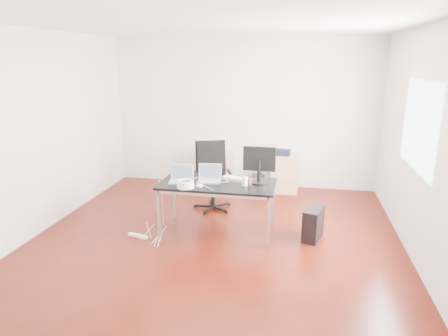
% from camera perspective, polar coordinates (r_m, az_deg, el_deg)
% --- Properties ---
extents(room_shell, '(5.00, 5.00, 5.00)m').
position_cam_1_polar(room_shell, '(5.20, -0.75, 4.29)').
color(room_shell, '#3E0E07').
rests_on(room_shell, ground).
extents(desk, '(1.60, 0.80, 0.73)m').
position_cam_1_polar(desk, '(5.58, -0.93, -2.65)').
color(desk, black).
rests_on(desk, ground).
extents(office_chair, '(0.62, 0.63, 1.08)m').
position_cam_1_polar(office_chair, '(6.54, -1.72, -0.59)').
color(office_chair, black).
rests_on(office_chair, ground).
extents(filing_cabinet_left, '(0.50, 0.50, 0.70)m').
position_cam_1_polar(filing_cabinet_left, '(7.67, -0.94, -0.17)').
color(filing_cabinet_left, tan).
rests_on(filing_cabinet_left, ground).
extents(filing_cabinet_right, '(0.50, 0.50, 0.70)m').
position_cam_1_polar(filing_cabinet_right, '(7.52, 8.68, -0.67)').
color(filing_cabinet_right, tan).
rests_on(filing_cabinet_right, ground).
extents(pc_tower, '(0.31, 0.49, 0.44)m').
position_cam_1_polar(pc_tower, '(5.66, 12.62, -7.73)').
color(pc_tower, black).
rests_on(pc_tower, ground).
extents(wastebasket, '(0.29, 0.29, 0.28)m').
position_cam_1_polar(wastebasket, '(7.63, 4.90, -1.95)').
color(wastebasket, black).
rests_on(wastebasket, ground).
extents(power_strip, '(0.31, 0.13, 0.04)m').
position_cam_1_polar(power_strip, '(5.76, -12.23, -9.45)').
color(power_strip, white).
rests_on(power_strip, ground).
extents(laptop_left, '(0.36, 0.30, 0.23)m').
position_cam_1_polar(laptop_left, '(5.62, -6.12, -1.43)').
color(laptop_left, silver).
rests_on(laptop_left, desk).
extents(laptop_right, '(0.35, 0.29, 0.23)m').
position_cam_1_polar(laptop_right, '(5.63, -2.10, -1.33)').
color(laptop_right, silver).
rests_on(laptop_right, desk).
extents(monitor, '(0.45, 0.26, 0.51)m').
position_cam_1_polar(monitor, '(5.52, 5.06, 0.74)').
color(monitor, black).
rests_on(monitor, desk).
extents(keyboard, '(0.46, 0.29, 0.02)m').
position_cam_1_polar(keyboard, '(5.73, 1.93, -1.50)').
color(keyboard, white).
rests_on(keyboard, desk).
extents(cup_white, '(0.10, 0.10, 0.12)m').
position_cam_1_polar(cup_white, '(5.44, 2.99, -1.90)').
color(cup_white, white).
rests_on(cup_white, desk).
extents(cup_brown, '(0.08, 0.08, 0.10)m').
position_cam_1_polar(cup_brown, '(5.46, 3.54, -1.94)').
color(cup_brown, '#542F1C').
rests_on(cup_brown, desk).
extents(cable_coil, '(0.24, 0.24, 0.11)m').
position_cam_1_polar(cable_coil, '(5.35, -5.52, -2.34)').
color(cable_coil, white).
rests_on(cable_coil, desk).
extents(power_adapter, '(0.08, 0.08, 0.03)m').
position_cam_1_polar(power_adapter, '(5.40, -3.54, -2.53)').
color(power_adapter, white).
rests_on(power_adapter, desk).
extents(speaker, '(0.09, 0.08, 0.18)m').
position_cam_1_polar(speaker, '(7.53, -0.77, 3.00)').
color(speaker, '#9E9E9E').
rests_on(speaker, filing_cabinet_left).
extents(navy_garment, '(0.32, 0.26, 0.09)m').
position_cam_1_polar(navy_garment, '(7.38, 8.25, 2.21)').
color(navy_garment, black).
rests_on(navy_garment, filing_cabinet_right).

